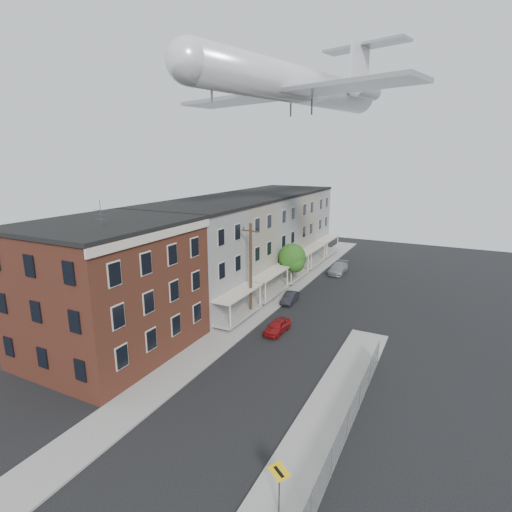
{
  "coord_description": "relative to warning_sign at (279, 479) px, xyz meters",
  "views": [
    {
      "loc": [
        10.96,
        -13.82,
        14.88
      ],
      "look_at": [
        0.79,
        6.4,
        9.24
      ],
      "focal_mm": 28.0,
      "sensor_mm": 36.0,
      "label": 1
    }
  ],
  "objects": [
    {
      "name": "row_house_b",
      "position": [
        -17.56,
        24.53,
        3.25
      ],
      "size": [
        11.98,
        7.0,
        10.3
      ],
      "color": "slate",
      "rests_on": "ground"
    },
    {
      "name": "sidewalk_left",
      "position": [
        -11.1,
        25.03,
        -1.82
      ],
      "size": [
        3.0,
        62.0,
        0.12
      ],
      "primitive_type": "cube",
      "color": "gray",
      "rests_on": "ground"
    },
    {
      "name": "car_far",
      "position": [
        -7.63,
        37.03,
        -1.21
      ],
      "size": [
        1.91,
        4.65,
        1.34
      ],
      "primitive_type": "imported",
      "rotation": [
        0.0,
        0.0,
        0.01
      ],
      "color": "gray",
      "rests_on": "ground"
    },
    {
      "name": "curb_left",
      "position": [
        -9.65,
        25.03,
        -1.81
      ],
      "size": [
        0.15,
        62.0,
        0.14
      ],
      "primitive_type": "cube",
      "color": "gray",
      "rests_on": "ground"
    },
    {
      "name": "corner_building",
      "position": [
        -17.6,
        8.03,
        3.28
      ],
      "size": [
        10.31,
        12.3,
        12.15
      ],
      "color": "#341510",
      "rests_on": "ground"
    },
    {
      "name": "car_mid",
      "position": [
        -9.2,
        24.05,
        -1.34
      ],
      "size": [
        1.37,
        3.35,
        1.08
      ],
      "primitive_type": "imported",
      "rotation": [
        0.0,
        0.0,
        0.07
      ],
      "color": "black",
      "rests_on": "ground"
    },
    {
      "name": "ground",
      "position": [
        -5.6,
        1.03,
        -1.88
      ],
      "size": [
        120.0,
        120.0,
        0.0
      ],
      "primitive_type": "plane",
      "color": "black",
      "rests_on": "ground"
    },
    {
      "name": "sidewalk_right",
      "position": [
        -0.1,
        7.03,
        -1.82
      ],
      "size": [
        3.0,
        26.0,
        0.12
      ],
      "primitive_type": "cube",
      "color": "gray",
      "rests_on": "ground"
    },
    {
      "name": "row_house_c",
      "position": [
        -17.56,
        31.53,
        3.25
      ],
      "size": [
        11.98,
        7.0,
        10.3
      ],
      "color": "slate",
      "rests_on": "ground"
    },
    {
      "name": "curb_right",
      "position": [
        -1.55,
        7.03,
        -1.81
      ],
      "size": [
        0.15,
        26.0,
        0.14
      ],
      "primitive_type": "cube",
      "color": "gray",
      "rests_on": "ground"
    },
    {
      "name": "airplane",
      "position": [
        -8.22,
        22.7,
        19.17
      ],
      "size": [
        23.59,
        26.98,
        7.78
      ],
      "color": "silver",
      "rests_on": "ground"
    },
    {
      "name": "chainlink_fence",
      "position": [
        1.4,
        6.03,
        -0.89
      ],
      "size": [
        0.06,
        18.06,
        1.9
      ],
      "color": "gray",
      "rests_on": "ground"
    },
    {
      "name": "warning_sign",
      "position": [
        0.0,
        0.0,
        0.0
      ],
      "size": [
        1.1,
        0.11,
        2.8
      ],
      "color": "#515156",
      "rests_on": "ground"
    },
    {
      "name": "utility_pole",
      "position": [
        -11.2,
        19.03,
        2.79
      ],
      "size": [
        1.8,
        0.26,
        9.0
      ],
      "color": "black",
      "rests_on": "ground"
    },
    {
      "name": "street_tree",
      "position": [
        -10.87,
        28.95,
        1.57
      ],
      "size": [
        3.22,
        3.2,
        5.2
      ],
      "color": "black",
      "rests_on": "ground"
    },
    {
      "name": "row_house_d",
      "position": [
        -17.56,
        38.53,
        3.25
      ],
      "size": [
        11.98,
        7.0,
        10.3
      ],
      "color": "slate",
      "rests_on": "ground"
    },
    {
      "name": "car_near",
      "position": [
        -7.4,
        16.68,
        -1.3
      ],
      "size": [
        1.54,
        3.48,
        1.16
      ],
      "primitive_type": "imported",
      "rotation": [
        0.0,
        0.0,
        -0.05
      ],
      "color": "maroon",
      "rests_on": "ground"
    },
    {
      "name": "row_house_a",
      "position": [
        -17.56,
        17.53,
        3.25
      ],
      "size": [
        11.98,
        7.0,
        10.3
      ],
      "color": "slate",
      "rests_on": "ground"
    },
    {
      "name": "row_house_e",
      "position": [
        -17.56,
        45.53,
        3.25
      ],
      "size": [
        11.98,
        7.0,
        10.3
      ],
      "color": "slate",
      "rests_on": "ground"
    }
  ]
}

